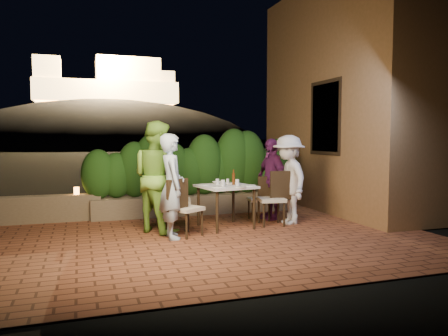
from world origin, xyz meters
name	(u,v)px	position (x,y,z in m)	size (l,w,h in m)	color
ground	(219,240)	(0.00, 0.00, -0.02)	(400.00, 400.00, 0.00)	black
terrace_floor	(210,236)	(0.00, 0.50, -0.07)	(7.00, 6.00, 0.15)	brown
building_wall	(345,97)	(3.60, 2.00, 2.50)	(1.60, 5.00, 5.00)	olive
window_pane	(326,118)	(2.82, 1.50, 2.00)	(0.08, 1.00, 1.40)	black
window_frame	(326,118)	(2.81, 1.50, 2.00)	(0.06, 1.15, 1.55)	black
planter	(195,204)	(0.20, 2.30, 0.20)	(4.20, 0.55, 0.40)	brown
hedge	(195,168)	(0.20, 2.30, 0.95)	(4.00, 0.70, 1.10)	#1B4111
parapet	(40,209)	(-2.80, 2.30, 0.25)	(2.20, 0.30, 0.50)	brown
hill	(109,174)	(2.00, 60.00, -4.00)	(52.00, 40.00, 22.00)	black
fortress	(107,75)	(2.00, 60.00, 10.50)	(26.00, 8.00, 8.00)	#FFCC7A
dining_table	(226,206)	(0.37, 0.78, 0.38)	(0.88, 0.88, 0.75)	white
plate_nw	(219,187)	(0.16, 0.53, 0.76)	(0.24, 0.24, 0.01)	white
plate_sw	(204,185)	(0.03, 0.98, 0.76)	(0.22, 0.22, 0.01)	white
plate_ne	(249,185)	(0.73, 0.58, 0.76)	(0.25, 0.25, 0.01)	white
plate_se	(234,183)	(0.60, 1.01, 0.76)	(0.24, 0.24, 0.01)	white
plate_centre	(225,185)	(0.37, 0.81, 0.76)	(0.21, 0.21, 0.01)	white
plate_front	(240,187)	(0.52, 0.44, 0.76)	(0.21, 0.21, 0.01)	white
glass_nw	(223,183)	(0.26, 0.60, 0.81)	(0.07, 0.07, 0.12)	silver
glass_sw	(217,182)	(0.26, 0.94, 0.80)	(0.06, 0.06, 0.11)	silver
glass_ne	(237,182)	(0.55, 0.67, 0.81)	(0.07, 0.07, 0.11)	silver
glass_se	(228,181)	(0.46, 0.95, 0.80)	(0.06, 0.06, 0.10)	silver
beer_bottle	(234,177)	(0.53, 0.83, 0.89)	(0.05, 0.05, 0.27)	#552A0E
bowl	(218,183)	(0.30, 1.05, 0.77)	(0.18, 0.18, 0.05)	white
chair_left_front	(186,207)	(-0.45, 0.34, 0.47)	(0.44, 0.44, 0.94)	black
chair_left_back	(176,199)	(-0.51, 0.87, 0.53)	(0.49, 0.49, 1.06)	black
chair_right_front	(271,198)	(1.22, 0.71, 0.49)	(0.46, 0.46, 0.99)	black
chair_right_back	(259,198)	(1.19, 1.22, 0.42)	(0.39, 0.39, 0.85)	black
diner_blue	(172,186)	(-0.70, 0.27, 0.83)	(0.60, 0.40, 1.66)	#A9C4D9
diner_green	(157,177)	(-0.85, 0.82, 0.93)	(0.91, 0.71, 1.87)	#79B839
diner_white	(288,180)	(1.57, 0.73, 0.82)	(1.06, 0.61, 1.64)	silver
diner_purple	(271,179)	(1.46, 1.25, 0.79)	(0.92, 0.38, 1.57)	#682260
parapet_lamp	(77,191)	(-2.14, 2.30, 0.57)	(0.10, 0.10, 0.14)	orange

